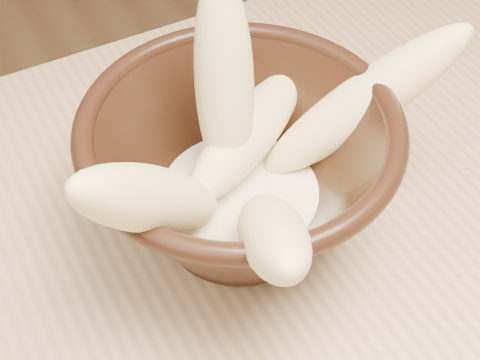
{
  "coord_description": "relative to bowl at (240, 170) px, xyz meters",
  "views": [
    {
      "loc": [
        -0.06,
        -0.18,
        1.19
      ],
      "look_at": [
        0.1,
        0.12,
        0.81
      ],
      "focal_mm": 50.0,
      "sensor_mm": 36.0,
      "label": 1
    }
  ],
  "objects": [
    {
      "name": "bowl",
      "position": [
        0.0,
        0.0,
        0.0
      ],
      "size": [
        0.23,
        0.23,
        0.13
      ],
      "rotation": [
        0.0,
        0.0,
        0.41
      ],
      "color": "black",
      "rests_on": "table"
    },
    {
      "name": "milk_puddle",
      "position": [
        -0.0,
        0.0,
        -0.03
      ],
      "size": [
        0.13,
        0.13,
        0.02
      ],
      "primitive_type": "cylinder",
      "color": "beige",
      "rests_on": "bowl"
    },
    {
      "name": "banana_upright",
      "position": [
        0.01,
        0.03,
        0.05
      ],
      "size": [
        0.07,
        0.1,
        0.17
      ],
      "primitive_type": "ellipsoid",
      "rotation": [
        0.28,
        0.0,
        2.77
      ],
      "color": "#F3E58F",
      "rests_on": "bowl"
    },
    {
      "name": "banana_left",
      "position": [
        -0.08,
        -0.03,
        0.05
      ],
      "size": [
        0.15,
        0.12,
        0.17
      ],
      "primitive_type": "ellipsoid",
      "rotation": [
        0.7,
        0.0,
        -1.03
      ],
      "color": "#F3E58F",
      "rests_on": "bowl"
    },
    {
      "name": "banana_right",
      "position": [
        0.1,
        -0.01,
        0.03
      ],
      "size": [
        0.18,
        0.08,
        0.14
      ],
      "primitive_type": "ellipsoid",
      "rotation": [
        0.96,
        0.0,
        1.37
      ],
      "color": "#F3E58F",
      "rests_on": "bowl"
    },
    {
      "name": "banana_across",
      "position": [
        0.02,
        0.03,
        0.0
      ],
      "size": [
        0.15,
        0.11,
        0.06
      ],
      "primitive_type": "ellipsoid",
      "rotation": [
        1.47,
        0.0,
        2.07
      ],
      "color": "#F3E58F",
      "rests_on": "bowl"
    },
    {
      "name": "banana_front",
      "position": [
        -0.02,
        -0.08,
        0.03
      ],
      "size": [
        0.1,
        0.16,
        0.14
      ],
      "primitive_type": "ellipsoid",
      "rotation": [
        0.87,
        0.0,
        -0.41
      ],
      "color": "#F3E58F",
      "rests_on": "bowl"
    }
  ]
}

